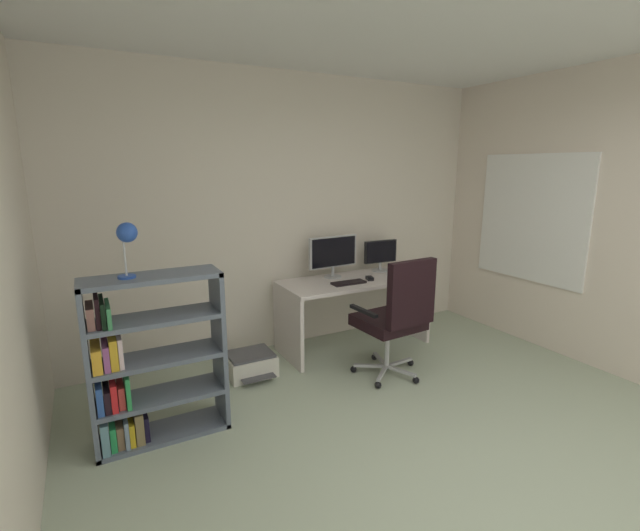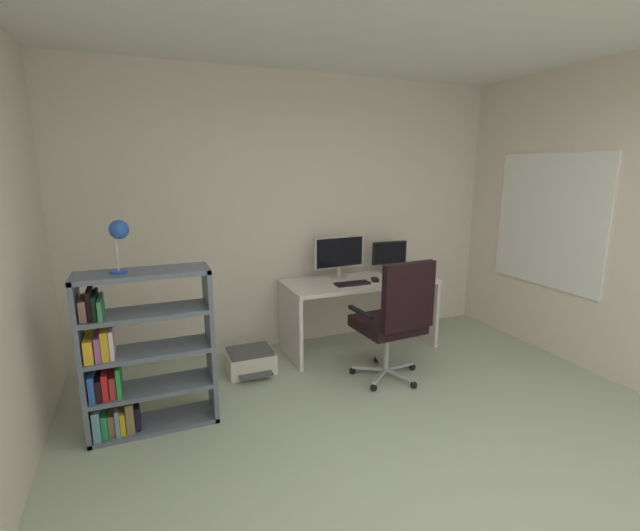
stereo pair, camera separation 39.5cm
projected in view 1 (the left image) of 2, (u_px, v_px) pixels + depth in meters
name	position (u px, v px, depth m)	size (l,w,h in m)	color
ground_plane	(507.00, 515.00, 2.42)	(4.48, 5.56, 0.02)	#AFBEA2
wall_back	(290.00, 214.00, 4.55)	(4.48, 0.10, 2.75)	silver
window_pane	(532.00, 218.00, 4.60)	(0.01, 1.17, 1.23)	white
window_frame	(531.00, 218.00, 4.59)	(0.02, 1.25, 1.31)	white
desk	(354.00, 296.00, 4.57)	(1.53, 0.66, 0.73)	silver
monitor_main	(333.00, 253.00, 4.55)	(0.56, 0.18, 0.43)	#B2B5B7
monitor_secondary	(380.00, 253.00, 4.83)	(0.39, 0.18, 0.34)	#B2B5B7
keyboard	(349.00, 283.00, 4.34)	(0.34, 0.13, 0.02)	black
computer_mouse	(370.00, 278.00, 4.49)	(0.06, 0.10, 0.03)	black
office_chair	(397.00, 314.00, 3.83)	(0.64, 0.65, 1.11)	#B7BABC
bookshelf	(143.00, 368.00, 2.97)	(0.88, 0.31, 1.16)	slate
desk_lamp	(127.00, 237.00, 2.77)	(0.14, 0.13, 0.35)	#274FB6
printer	(250.00, 364.00, 4.01)	(0.42, 0.43, 0.21)	silver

